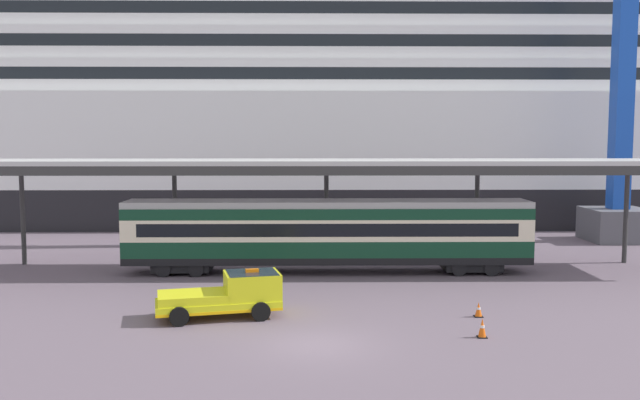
% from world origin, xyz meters
% --- Properties ---
extents(ground_plane, '(400.00, 400.00, 0.00)m').
position_xyz_m(ground_plane, '(0.00, 0.00, 0.00)').
color(ground_plane, '#665764').
extents(cruise_ship, '(132.99, 29.12, 32.26)m').
position_xyz_m(cruise_ship, '(4.64, 44.81, 10.48)').
color(cruise_ship, black).
rests_on(cruise_ship, ground).
extents(platform_canopy, '(45.65, 5.33, 6.37)m').
position_xyz_m(platform_canopy, '(0.69, 13.84, 6.11)').
color(platform_canopy, '#BEBEBE').
rests_on(platform_canopy, ground).
extents(train_carriage, '(22.63, 2.81, 4.11)m').
position_xyz_m(train_carriage, '(0.69, 13.43, 2.31)').
color(train_carriage, black).
rests_on(train_carriage, ground).
extents(service_truck, '(5.52, 3.14, 2.02)m').
position_xyz_m(service_truck, '(-3.68, 3.99, 0.99)').
color(service_truck, yellow).
rests_on(service_truck, ground).
extents(traffic_cone_near, '(0.36, 0.36, 0.63)m').
position_xyz_m(traffic_cone_near, '(6.88, 3.80, 0.31)').
color(traffic_cone_near, black).
rests_on(traffic_cone_near, ground).
extents(traffic_cone_mid, '(0.36, 0.36, 0.75)m').
position_xyz_m(traffic_cone_mid, '(6.27, 0.82, 0.37)').
color(traffic_cone_mid, black).
rests_on(traffic_cone_mid, ground).
extents(dockside_crane, '(15.87, 4.40, 52.36)m').
position_xyz_m(dockside_crane, '(23.24, 25.05, 16.21)').
color(dockside_crane, '#595960').
rests_on(dockside_crane, ground).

